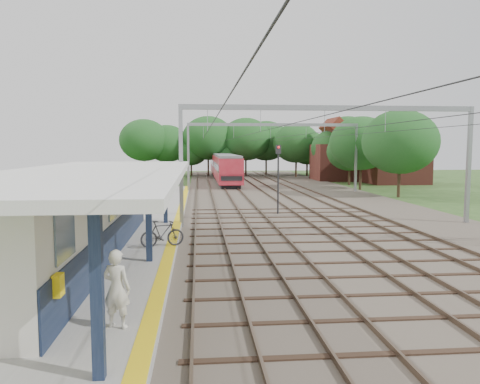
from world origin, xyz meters
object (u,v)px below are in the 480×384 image
person (117,289)px  train (223,166)px  bicycle (162,234)px  signal_post (278,170)px

person → train: bearing=-77.2°
person → bicycle: size_ratio=0.99×
person → bicycle: 9.00m
signal_post → person: bearing=-121.2°
person → train: size_ratio=0.06×
person → signal_post: bearing=-91.4°
train → signal_post: signal_post is taller
person → signal_post: 21.61m
bicycle → train: (5.10, 46.41, 1.08)m
bicycle → train: size_ratio=0.06×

